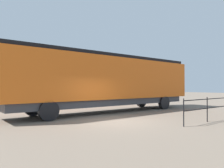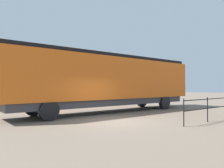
# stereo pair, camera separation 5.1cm
# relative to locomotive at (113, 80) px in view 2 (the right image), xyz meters

# --- Properties ---
(ground_plane) EXTENTS (120.00, 120.00, 0.00)m
(ground_plane) POSITION_rel_locomotive_xyz_m (3.59, -2.66, -2.29)
(ground_plane) COLOR #756656
(locomotive) EXTENTS (2.84, 15.23, 4.08)m
(locomotive) POSITION_rel_locomotive_xyz_m (0.00, 0.00, 0.00)
(locomotive) COLOR orange
(locomotive) RESTS_ON ground_plane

